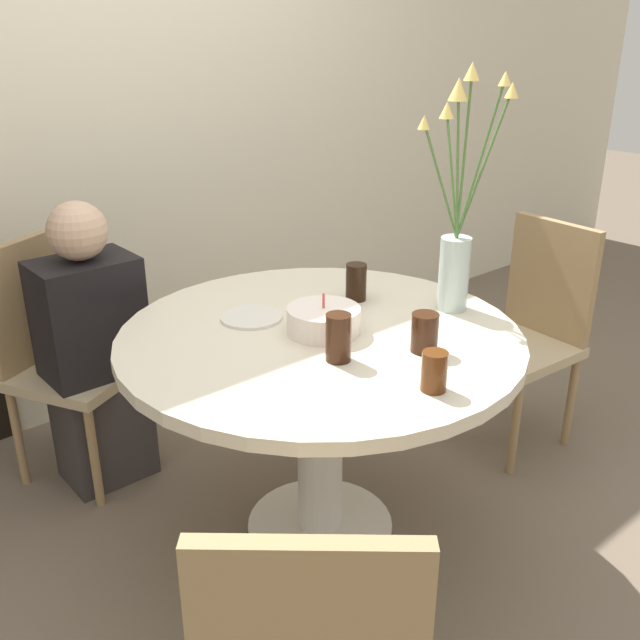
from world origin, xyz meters
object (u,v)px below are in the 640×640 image
(drink_glass_3, at_px, (338,338))
(person_guest, at_px, (94,356))
(chair_right_flank, at_px, (530,323))
(birthday_cake, at_px, (324,320))
(drink_glass_0, at_px, (434,371))
(side_plate, at_px, (251,317))
(drink_glass_1, at_px, (425,333))
(flower_vase, at_px, (457,234))
(drink_glass_2, at_px, (356,282))
(chair_near_front, at_px, (58,348))

(drink_glass_3, height_order, person_guest, person_guest)
(chair_right_flank, distance_m, birthday_cake, 1.05)
(drink_glass_0, height_order, person_guest, person_guest)
(birthday_cake, height_order, drink_glass_3, drink_glass_3)
(side_plate, height_order, drink_glass_1, drink_glass_1)
(flower_vase, xyz_separation_m, drink_glass_2, (-0.18, 0.26, -0.19))
(drink_glass_1, height_order, drink_glass_2, drink_glass_2)
(drink_glass_0, bearing_deg, chair_right_flank, 20.58)
(chair_right_flank, bearing_deg, drink_glass_3, -80.58)
(birthday_cake, bearing_deg, chair_right_flank, -3.66)
(flower_vase, relative_size, drink_glass_2, 6.13)
(drink_glass_2, bearing_deg, drink_glass_3, -139.09)
(drink_glass_1, distance_m, drink_glass_3, 0.25)
(drink_glass_3, xyz_separation_m, person_guest, (-0.31, 0.95, -0.30))
(drink_glass_0, bearing_deg, side_plate, 96.42)
(side_plate, relative_size, drink_glass_3, 1.45)
(chair_near_front, distance_m, birthday_cake, 1.07)
(drink_glass_0, distance_m, person_guest, 1.32)
(side_plate, height_order, drink_glass_0, drink_glass_0)
(chair_near_front, bearing_deg, person_guest, -90.00)
(chair_near_front, relative_size, flower_vase, 1.17)
(birthday_cake, xyz_separation_m, person_guest, (-0.41, 0.78, -0.28))
(chair_right_flank, relative_size, drink_glass_1, 7.92)
(side_plate, bearing_deg, flower_vase, -32.97)
(drink_glass_1, xyz_separation_m, drink_glass_2, (0.13, 0.42, 0.01))
(chair_right_flank, relative_size, drink_glass_3, 6.60)
(chair_near_front, height_order, drink_glass_0, chair_near_front)
(chair_near_front, relative_size, chair_right_flank, 1.00)
(birthday_cake, xyz_separation_m, side_plate, (-0.10, 0.23, -0.03))
(side_plate, height_order, drink_glass_2, drink_glass_2)
(chair_near_front, height_order, birthday_cake, chair_near_front)
(drink_glass_2, relative_size, drink_glass_3, 0.92)
(chair_right_flank, distance_m, drink_glass_2, 0.84)
(drink_glass_2, xyz_separation_m, person_guest, (-0.67, 0.64, -0.30))
(drink_glass_1, xyz_separation_m, drink_glass_3, (-0.22, 0.11, 0.01))
(side_plate, bearing_deg, drink_glass_0, -83.58)
(drink_glass_1, bearing_deg, chair_right_flank, 13.93)
(chair_right_flank, relative_size, birthday_cake, 4.04)
(drink_glass_1, bearing_deg, drink_glass_2, 72.78)
(birthday_cake, distance_m, person_guest, 0.92)
(side_plate, bearing_deg, chair_near_front, 118.79)
(side_plate, bearing_deg, drink_glass_2, -14.15)
(birthday_cake, xyz_separation_m, drink_glass_3, (-0.09, -0.17, 0.03))
(drink_glass_1, bearing_deg, side_plate, 114.48)
(birthday_cake, xyz_separation_m, drink_glass_0, (-0.03, -0.46, 0.01))
(flower_vase, bearing_deg, side_plate, 147.03)
(chair_near_front, xyz_separation_m, drink_glass_1, (0.61, -1.20, 0.29))
(drink_glass_1, distance_m, drink_glass_2, 0.44)
(chair_right_flank, height_order, side_plate, chair_right_flank)
(chair_right_flank, distance_m, drink_glass_1, 0.96)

